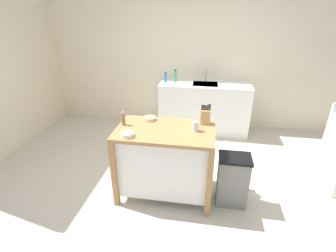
# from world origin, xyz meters

# --- Properties ---
(ground_plane) EXTENTS (6.56, 6.56, 0.00)m
(ground_plane) POSITION_xyz_m (0.00, 0.00, 0.00)
(ground_plane) COLOR #BCB29E
(ground_plane) RESTS_ON ground
(wall_back) EXTENTS (5.56, 0.10, 2.60)m
(wall_back) POSITION_xyz_m (0.00, 2.13, 1.30)
(wall_back) COLOR beige
(wall_back) RESTS_ON ground
(wall_left) EXTENTS (0.10, 2.73, 2.60)m
(wall_left) POSITION_xyz_m (-2.78, 0.76, 1.30)
(wall_left) COLOR beige
(wall_left) RESTS_ON ground
(kitchen_island) EXTENTS (1.12, 0.68, 0.88)m
(kitchen_island) POSITION_xyz_m (-0.10, -0.14, 0.49)
(kitchen_island) COLOR #9E7042
(kitchen_island) RESTS_ON ground
(knife_block) EXTENTS (0.11, 0.09, 0.25)m
(knife_block) POSITION_xyz_m (0.34, 0.10, 0.97)
(knife_block) COLOR tan
(knife_block) RESTS_ON kitchen_island
(bowl_ceramic_small) EXTENTS (0.13, 0.13, 0.05)m
(bowl_ceramic_small) POSITION_xyz_m (-0.47, -0.37, 0.91)
(bowl_ceramic_small) COLOR silver
(bowl_ceramic_small) RESTS_ON kitchen_island
(bowl_ceramic_wide) EXTENTS (0.14, 0.14, 0.04)m
(bowl_ceramic_wide) POSITION_xyz_m (-0.33, 0.09, 0.90)
(bowl_ceramic_wide) COLOR beige
(bowl_ceramic_wide) RESTS_ON kitchen_island
(drinking_cup) EXTENTS (0.07, 0.07, 0.11)m
(drinking_cup) POSITION_xyz_m (0.23, -0.12, 0.94)
(drinking_cup) COLOR silver
(drinking_cup) RESTS_ON kitchen_island
(pepper_grinder) EXTENTS (0.04, 0.04, 0.17)m
(pepper_grinder) POSITION_xyz_m (-0.61, -0.10, 0.96)
(pepper_grinder) COLOR olive
(pepper_grinder) RESTS_ON kitchen_island
(trash_bin) EXTENTS (0.36, 0.28, 0.63)m
(trash_bin) POSITION_xyz_m (0.70, -0.19, 0.32)
(trash_bin) COLOR slate
(trash_bin) RESTS_ON ground
(sink_counter) EXTENTS (1.62, 0.60, 0.91)m
(sink_counter) POSITION_xyz_m (0.29, 1.78, 0.46)
(sink_counter) COLOR silver
(sink_counter) RESTS_ON ground
(sink_faucet) EXTENTS (0.02, 0.02, 0.22)m
(sink_faucet) POSITION_xyz_m (0.29, 1.92, 1.02)
(sink_faucet) COLOR #B7BCC1
(sink_faucet) RESTS_ON sink_counter
(bottle_spray_cleaner) EXTENTS (0.05, 0.05, 0.23)m
(bottle_spray_cleaner) POSITION_xyz_m (-0.26, 1.79, 1.02)
(bottle_spray_cleaner) COLOR green
(bottle_spray_cleaner) RESTS_ON sink_counter
(bottle_hand_soap) EXTENTS (0.05, 0.05, 0.18)m
(bottle_hand_soap) POSITION_xyz_m (-0.43, 1.76, 0.99)
(bottle_hand_soap) COLOR blue
(bottle_hand_soap) RESTS_ON sink_counter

